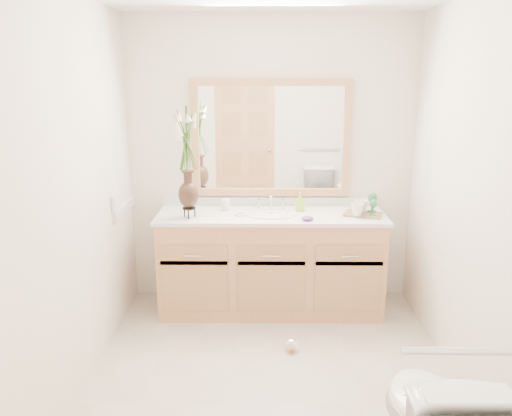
{
  "coord_description": "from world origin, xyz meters",
  "views": [
    {
      "loc": [
        -0.08,
        -2.87,
        1.91
      ],
      "look_at": [
        -0.12,
        0.65,
        0.97
      ],
      "focal_mm": 35.0,
      "sensor_mm": 36.0,
      "label": 1
    }
  ],
  "objects_px": {
    "tumbler": "(226,205)",
    "soap_bottle": "(300,203)",
    "flower_vase": "(187,151)",
    "tray": "(363,214)"
  },
  "relations": [
    {
      "from": "tumbler",
      "to": "soap_bottle",
      "type": "relative_size",
      "value": 0.66
    },
    {
      "from": "tumbler",
      "to": "tray",
      "type": "distance_m",
      "value": 1.12
    },
    {
      "from": "flower_vase",
      "to": "soap_bottle",
      "type": "bearing_deg",
      "value": 12.97
    },
    {
      "from": "tray",
      "to": "tumbler",
      "type": "bearing_deg",
      "value": -168.16
    },
    {
      "from": "flower_vase",
      "to": "tumbler",
      "type": "bearing_deg",
      "value": 38.82
    },
    {
      "from": "flower_vase",
      "to": "tray",
      "type": "distance_m",
      "value": 1.48
    },
    {
      "from": "tumbler",
      "to": "tray",
      "type": "xyz_separation_m",
      "value": [
        1.11,
        -0.14,
        -0.04
      ]
    },
    {
      "from": "flower_vase",
      "to": "soap_bottle",
      "type": "xyz_separation_m",
      "value": [
        0.88,
        0.2,
        -0.46
      ]
    },
    {
      "from": "tray",
      "to": "soap_bottle",
      "type": "bearing_deg",
      "value": -175.06
    },
    {
      "from": "flower_vase",
      "to": "tumbler",
      "type": "xyz_separation_m",
      "value": [
        0.27,
        0.22,
        -0.48
      ]
    }
  ]
}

